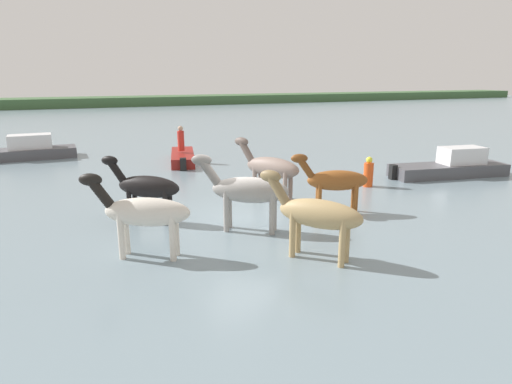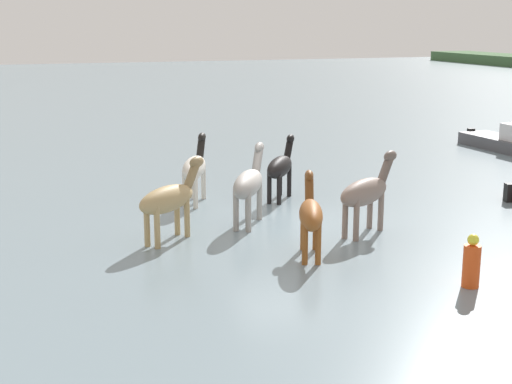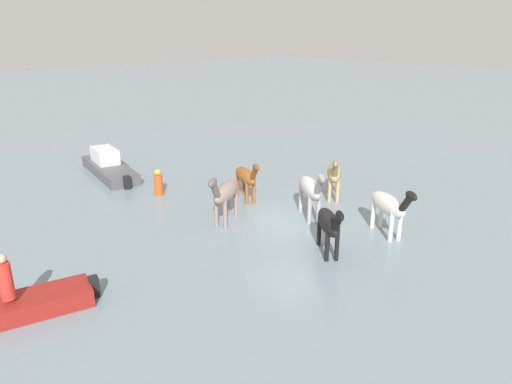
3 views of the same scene
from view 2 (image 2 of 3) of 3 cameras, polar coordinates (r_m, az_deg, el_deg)
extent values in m
plane|color=gray|center=(19.83, 1.92, -2.49)|extent=(158.96, 158.96, 0.00)
ellipsoid|color=#9E9993|center=(19.40, -0.64, 0.64)|extent=(2.07, 1.63, 0.70)
cylinder|color=#9E9993|center=(20.15, -0.66, -0.55)|extent=(0.15, 0.15, 1.14)
cylinder|color=#9E9993|center=(20.08, 0.27, -0.60)|extent=(0.15, 0.15, 1.14)
cylinder|color=#9E9993|center=(18.99, -1.59, -1.42)|extent=(0.15, 0.15, 1.14)
cylinder|color=#9E9993|center=(18.91, -0.60, -1.48)|extent=(0.15, 0.15, 1.14)
cylinder|color=slate|center=(20.35, 0.12, 2.54)|extent=(0.66, 0.54, 0.76)
ellipsoid|color=slate|center=(20.50, 0.27, 3.51)|extent=(0.61, 0.51, 0.31)
ellipsoid|color=brown|center=(16.85, 4.33, -1.80)|extent=(1.92, 1.15, 0.62)
cylinder|color=brown|center=(17.51, 3.73, -2.94)|extent=(0.14, 0.14, 1.02)
cylinder|color=brown|center=(17.52, 4.70, -2.94)|extent=(0.14, 0.14, 1.02)
cylinder|color=brown|center=(16.45, 3.87, -4.02)|extent=(0.14, 0.14, 1.02)
cylinder|color=brown|center=(16.47, 4.91, -4.02)|extent=(0.14, 0.14, 1.02)
cylinder|color=brown|center=(17.70, 4.20, 0.28)|extent=(0.60, 0.40, 0.68)
ellipsoid|color=brown|center=(17.83, 4.19, 1.29)|extent=(0.55, 0.38, 0.27)
ellipsoid|color=silver|center=(21.84, -4.89, 1.89)|extent=(2.03, 1.40, 0.67)
cylinder|color=silver|center=(22.55, -4.95, 0.84)|extent=(0.15, 0.15, 1.09)
cylinder|color=silver|center=(22.49, -4.15, 0.82)|extent=(0.15, 0.15, 1.09)
cylinder|color=silver|center=(21.42, -5.62, 0.16)|extent=(0.15, 0.15, 1.09)
cylinder|color=silver|center=(21.35, -4.78, 0.13)|extent=(0.15, 0.15, 1.09)
cylinder|color=black|center=(22.77, -4.36, 3.48)|extent=(0.65, 0.47, 0.73)
ellipsoid|color=black|center=(22.92, -4.27, 4.31)|extent=(0.59, 0.44, 0.29)
ellipsoid|color=black|center=(22.20, 1.87, 1.98)|extent=(1.83, 1.58, 0.63)
cylinder|color=black|center=(22.88, 1.90, 0.99)|extent=(0.14, 0.14, 1.04)
cylinder|color=black|center=(22.80, 2.63, 0.94)|extent=(0.14, 0.14, 1.04)
cylinder|color=black|center=(21.83, 1.05, 0.39)|extent=(0.14, 0.14, 1.04)
cylinder|color=black|center=(21.74, 1.82, 0.34)|extent=(0.14, 0.14, 1.04)
cylinder|color=black|center=(23.07, 2.58, 3.44)|extent=(0.59, 0.52, 0.69)
ellipsoid|color=black|center=(23.21, 2.72, 4.20)|extent=(0.54, 0.48, 0.28)
ellipsoid|color=gray|center=(18.76, 8.49, -0.01)|extent=(1.59, 2.04, 0.69)
cylinder|color=gray|center=(19.48, 8.94, -1.23)|extent=(0.15, 0.15, 1.12)
cylinder|color=gray|center=(19.33, 9.78, -1.38)|extent=(0.15, 0.15, 1.12)
cylinder|color=gray|center=(18.47, 7.02, -1.97)|extent=(0.15, 0.15, 1.12)
cylinder|color=gray|center=(18.31, 7.89, -2.14)|extent=(0.15, 0.15, 1.12)
cylinder|color=#63544C|center=(19.58, 10.16, 1.82)|extent=(0.53, 0.65, 0.75)
ellipsoid|color=#63544C|center=(19.71, 10.50, 2.79)|extent=(0.49, 0.60, 0.30)
ellipsoid|color=tan|center=(18.10, -7.02, -0.56)|extent=(1.69, 1.90, 0.67)
cylinder|color=tan|center=(18.78, -6.22, -1.75)|extent=(0.15, 0.15, 1.09)
cylinder|color=tan|center=(18.59, -5.44, -1.89)|extent=(0.15, 0.15, 1.09)
cylinder|color=tan|center=(17.90, -8.56, -2.58)|extent=(0.15, 0.15, 1.09)
cylinder|color=tan|center=(17.70, -7.77, -2.73)|extent=(0.15, 0.15, 1.09)
cylinder|color=olive|center=(18.81, -5.05, 1.36)|extent=(0.56, 0.61, 0.73)
ellipsoid|color=olive|center=(18.91, -4.69, 2.35)|extent=(0.52, 0.56, 0.29)
cube|color=black|center=(23.47, 19.24, -0.16)|extent=(0.32, 0.29, 0.66)
cube|color=black|center=(34.59, 16.50, 4.22)|extent=(0.25, 0.29, 0.71)
cylinder|color=#E54C19|center=(15.74, 16.55, -5.60)|extent=(0.36, 0.36, 0.90)
sphere|color=yellow|center=(15.57, 16.69, -3.62)|extent=(0.24, 0.24, 0.24)
camera|label=1|loc=(22.59, -30.98, 8.15)|focal=30.92mm
camera|label=3|loc=(34.09, 14.16, 15.08)|focal=32.65mm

